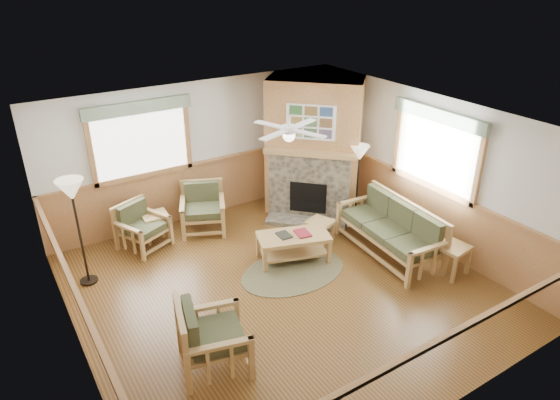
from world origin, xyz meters
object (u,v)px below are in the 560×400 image
armchair_left (213,335)px  floor_lamp_left (79,233)px  footstool (320,230)px  sofa (389,230)px  armchair_back_left (143,227)px  armchair_back_right (203,209)px  coffee_table (293,247)px  end_table_chairs (156,226)px  floor_lamp_right (357,184)px  end_table_sofa (451,260)px

armchair_left → floor_lamp_left: 2.93m
footstool → sofa: bearing=-55.4°
armchair_back_left → armchair_back_right: 1.16m
armchair_back_right → coffee_table: 2.00m
armchair_left → end_table_chairs: (0.49, 3.49, -0.22)m
armchair_back_left → footstool: armchair_back_left is taller
armchair_back_right → floor_lamp_right: floor_lamp_right is taller
armchair_back_left → coffee_table: size_ratio=0.68×
end_table_sofa → floor_lamp_right: size_ratio=0.33×
sofa → floor_lamp_left: floor_lamp_left is taller
end_table_chairs → sofa: bearing=-39.5°
sofa → armchair_back_left: size_ratio=2.46×
armchair_back_left → end_table_chairs: 0.38m
armchair_left → end_table_sofa: (4.17, -0.21, -0.21)m
armchair_back_left → floor_lamp_right: size_ratio=0.52×
sofa → footstool: sofa is taller
armchair_back_right → end_table_sofa: (2.81, -3.52, -0.19)m
footstool → floor_lamp_left: (-3.95, 0.90, 0.71)m
armchair_back_right → end_table_chairs: size_ratio=1.79×
sofa → end_table_sofa: size_ratio=3.85×
armchair_left → footstool: size_ratio=2.19×
armchair_back_left → armchair_back_right: size_ratio=0.92×
end_table_sofa → floor_lamp_right: bearing=93.4°
footstool → floor_lamp_left: bearing=167.2°
sofa → coffee_table: (-1.51, 0.71, -0.22)m
end_table_sofa → floor_lamp_right: (-0.13, 2.25, 0.53)m
footstool → floor_lamp_right: 1.20m
armchair_back_right → end_table_chairs: (-0.87, 0.18, -0.20)m
end_table_sofa → footstool: size_ratio=1.22×
armchair_left → coffee_table: armchair_left is taller
armchair_back_right → floor_lamp_left: size_ratio=0.50×
end_table_sofa → floor_lamp_left: 5.93m
armchair_back_left → floor_lamp_right: (3.85, -1.26, 0.38)m
coffee_table → end_table_chairs: bearing=149.9°
sofa → armchair_left: size_ratio=2.15×
armchair_back_right → footstool: armchair_back_right is taller
armchair_back_right → footstool: (1.66, -1.46, -0.26)m
armchair_left → floor_lamp_right: bearing=-48.6°
armchair_back_left → end_table_chairs: bearing=7.9°
armchair_left → floor_lamp_right: size_ratio=0.59×
end_table_chairs → floor_lamp_left: (-1.42, -0.74, 0.65)m
sofa → end_table_chairs: sofa is taller
armchair_left → end_table_sofa: armchair_left is taller
end_table_sofa → floor_lamp_left: size_ratio=0.29×
end_table_chairs → footstool: bearing=-32.9°
armchair_left → floor_lamp_left: (-0.93, 2.75, 0.43)m
armchair_left → floor_lamp_left: floor_lamp_left is taller
coffee_table → footstool: bearing=40.3°
sofa → floor_lamp_right: bearing=170.6°
coffee_table → end_table_sofa: size_ratio=2.29×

